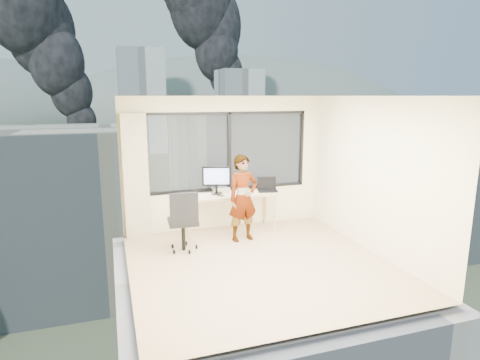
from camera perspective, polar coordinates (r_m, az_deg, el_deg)
name	(u,v)px	position (r m, az deg, el deg)	size (l,w,h in m)	color
floor	(260,263)	(6.53, 2.79, -11.67)	(4.00, 4.00, 0.01)	tan
ceiling	(261,96)	(5.99, 3.04, 11.80)	(4.00, 4.00, 0.01)	white
wall_front	(328,221)	(4.38, 12.35, -5.73)	(4.00, 0.01, 2.60)	#F2EABB
wall_left	(124,193)	(5.74, -16.10, -1.75)	(0.01, 4.00, 2.60)	#F2EABB
wall_right	(372,175)	(7.08, 18.20, 0.64)	(0.01, 4.00, 2.60)	#F2EABB
window_wall	(227,151)	(7.97, -1.90, 4.06)	(3.30, 0.16, 1.55)	black
curtain	(136,177)	(7.62, -14.51, 0.47)	(0.45, 0.14, 2.30)	beige
desk	(229,212)	(7.88, -1.50, -4.59)	(1.80, 0.60, 0.75)	beige
chair	(183,220)	(6.93, -8.08, -5.58)	(0.55, 0.55, 1.08)	black
person	(243,198)	(7.29, 0.43, -2.56)	(0.58, 0.38, 1.58)	#2D2D33
monitor	(217,180)	(7.72, -3.34, -0.01)	(0.54, 0.12, 0.54)	black
game_console	(221,189)	(7.99, -2.76, -1.32)	(0.30, 0.25, 0.07)	white
laptop	(268,185)	(7.97, 3.93, -0.72)	(0.38, 0.40, 0.25)	black
cellphone	(221,196)	(7.60, -2.68, -2.23)	(0.12, 0.06, 0.01)	black
pen_cup	(241,191)	(7.82, 0.11, -1.51)	(0.07, 0.07, 0.09)	black
handbag	(265,184)	(8.16, 3.55, -0.60)	(0.25, 0.13, 0.19)	#0C4D3D
exterior_ground	(117,152)	(126.70, -17.01, 3.77)	(400.00, 400.00, 0.04)	#515B3D
near_bldg_a	(26,215)	(37.49, -28.03, -4.44)	(16.00, 12.00, 14.00)	beige
near_bldg_b	(239,172)	(46.63, -0.11, 1.19)	(14.00, 13.00, 16.00)	white
near_bldg_c	(427,206)	(47.92, 24.88, -3.31)	(12.00, 10.00, 10.00)	beige
far_tower_b	(142,101)	(126.01, -13.73, 10.76)	(13.00, 13.00, 30.00)	silver
far_tower_c	(239,106)	(153.07, -0.16, 10.47)	(15.00, 15.00, 26.00)	silver
hill_b	(235,116)	(341.64, -0.69, 9.03)	(300.00, 220.00, 96.00)	slate
tree_b	(217,285)	(27.21, -3.22, -14.60)	(7.60, 7.60, 9.00)	#194B1B
tree_c	(308,187)	(52.88, 9.57, -1.02)	(8.40, 8.40, 10.00)	#194B1B
smoke_plume_b	(239,39)	(186.26, -0.08, 19.35)	(30.00, 18.00, 70.00)	black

